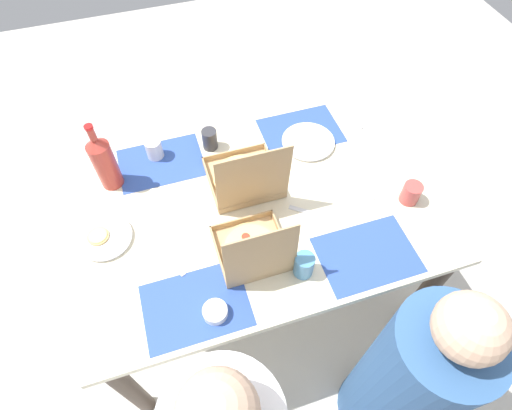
{
  "coord_description": "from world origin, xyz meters",
  "views": [
    {
      "loc": [
        0.29,
        0.92,
        2.09
      ],
      "look_at": [
        0.0,
        0.0,
        0.74
      ],
      "focal_mm": 28.86,
      "sensor_mm": 36.0,
      "label": 1
    }
  ],
  "objects_px": {
    "condiment_bowl": "(215,312)",
    "cup_dark": "(304,265)",
    "cup_clear_left": "(154,149)",
    "diner_left_seat": "(406,379)",
    "cup_red": "(411,193)",
    "plate_near_right": "(308,142)",
    "pizza_box_corner_left": "(253,250)",
    "soda_bottle": "(104,161)",
    "pizza_box_edge_far": "(245,178)",
    "plate_middle": "(105,238)",
    "cup_spare": "(210,139)"
  },
  "relations": [
    {
      "from": "cup_red",
      "to": "diner_left_seat",
      "type": "height_order",
      "value": "diner_left_seat"
    },
    {
      "from": "pizza_box_corner_left",
      "to": "condiment_bowl",
      "type": "xyz_separation_m",
      "value": [
        0.19,
        0.17,
        -0.03
      ]
    },
    {
      "from": "cup_red",
      "to": "plate_middle",
      "type": "bearing_deg",
      "value": -8.71
    },
    {
      "from": "cup_red",
      "to": "soda_bottle",
      "type": "bearing_deg",
      "value": -21.85
    },
    {
      "from": "soda_bottle",
      "to": "cup_clear_left",
      "type": "bearing_deg",
      "value": -154.15
    },
    {
      "from": "pizza_box_edge_far",
      "to": "cup_clear_left",
      "type": "xyz_separation_m",
      "value": [
        0.33,
        -0.28,
        -0.01
      ]
    },
    {
      "from": "soda_bottle",
      "to": "cup_red",
      "type": "bearing_deg",
      "value": 158.15
    },
    {
      "from": "pizza_box_edge_far",
      "to": "cup_clear_left",
      "type": "bearing_deg",
      "value": -40.32
    },
    {
      "from": "plate_near_right",
      "to": "condiment_bowl",
      "type": "bearing_deg",
      "value": 47.37
    },
    {
      "from": "cup_clear_left",
      "to": "diner_left_seat",
      "type": "relative_size",
      "value": 0.08
    },
    {
      "from": "cup_clear_left",
      "to": "pizza_box_edge_far",
      "type": "bearing_deg",
      "value": 139.68
    },
    {
      "from": "cup_red",
      "to": "cup_clear_left",
      "type": "relative_size",
      "value": 1.01
    },
    {
      "from": "cup_spare",
      "to": "cup_dark",
      "type": "bearing_deg",
      "value": 103.55
    },
    {
      "from": "plate_middle",
      "to": "cup_clear_left",
      "type": "bearing_deg",
      "value": -124.89
    },
    {
      "from": "cup_dark",
      "to": "condiment_bowl",
      "type": "height_order",
      "value": "cup_dark"
    },
    {
      "from": "pizza_box_corner_left",
      "to": "soda_bottle",
      "type": "relative_size",
      "value": 0.9
    },
    {
      "from": "pizza_box_edge_far",
      "to": "plate_near_right",
      "type": "distance_m",
      "value": 0.37
    },
    {
      "from": "plate_near_right",
      "to": "cup_clear_left",
      "type": "distance_m",
      "value": 0.68
    },
    {
      "from": "cup_clear_left",
      "to": "condiment_bowl",
      "type": "height_order",
      "value": "cup_clear_left"
    },
    {
      "from": "plate_near_right",
      "to": "soda_bottle",
      "type": "height_order",
      "value": "soda_bottle"
    },
    {
      "from": "plate_near_right",
      "to": "condiment_bowl",
      "type": "xyz_separation_m",
      "value": [
        0.6,
        0.65,
        0.01
      ]
    },
    {
      "from": "pizza_box_corner_left",
      "to": "cup_spare",
      "type": "relative_size",
      "value": 3.03
    },
    {
      "from": "soda_bottle",
      "to": "cup_spare",
      "type": "height_order",
      "value": "soda_bottle"
    },
    {
      "from": "plate_middle",
      "to": "cup_spare",
      "type": "relative_size",
      "value": 2.13
    },
    {
      "from": "plate_middle",
      "to": "cup_red",
      "type": "distance_m",
      "value": 1.21
    },
    {
      "from": "cup_spare",
      "to": "cup_clear_left",
      "type": "xyz_separation_m",
      "value": [
        0.24,
        -0.02,
        -0.0
      ]
    },
    {
      "from": "cup_clear_left",
      "to": "soda_bottle",
      "type": "bearing_deg",
      "value": 25.85
    },
    {
      "from": "cup_spare",
      "to": "condiment_bowl",
      "type": "xyz_separation_m",
      "value": [
        0.17,
        0.76,
        -0.03
      ]
    },
    {
      "from": "plate_near_right",
      "to": "cup_dark",
      "type": "bearing_deg",
      "value": 66.52
    },
    {
      "from": "cup_spare",
      "to": "pizza_box_corner_left",
      "type": "bearing_deg",
      "value": 91.62
    },
    {
      "from": "pizza_box_corner_left",
      "to": "diner_left_seat",
      "type": "distance_m",
      "value": 0.72
    },
    {
      "from": "pizza_box_corner_left",
      "to": "plate_near_right",
      "type": "bearing_deg",
      "value": -130.73
    },
    {
      "from": "pizza_box_corner_left",
      "to": "cup_red",
      "type": "xyz_separation_m",
      "value": [
        -0.68,
        -0.06,
        -0.0
      ]
    },
    {
      "from": "pizza_box_edge_far",
      "to": "plate_near_right",
      "type": "height_order",
      "value": "pizza_box_edge_far"
    },
    {
      "from": "plate_near_right",
      "to": "cup_clear_left",
      "type": "relative_size",
      "value": 2.69
    },
    {
      "from": "cup_dark",
      "to": "cup_clear_left",
      "type": "xyz_separation_m",
      "value": [
        0.41,
        -0.72,
        -0.01
      ]
    },
    {
      "from": "soda_bottle",
      "to": "cup_spare",
      "type": "bearing_deg",
      "value": -170.26
    },
    {
      "from": "plate_near_right",
      "to": "cup_dark",
      "type": "distance_m",
      "value": 0.64
    },
    {
      "from": "cup_red",
      "to": "cup_dark",
      "type": "xyz_separation_m",
      "value": [
        0.53,
        0.17,
        0.01
      ]
    },
    {
      "from": "soda_bottle",
      "to": "plate_middle",
      "type": "bearing_deg",
      "value": 77.63
    },
    {
      "from": "condiment_bowl",
      "to": "cup_dark",
      "type": "bearing_deg",
      "value": -170.24
    },
    {
      "from": "pizza_box_corner_left",
      "to": "diner_left_seat",
      "type": "height_order",
      "value": "diner_left_seat"
    },
    {
      "from": "plate_near_right",
      "to": "cup_spare",
      "type": "distance_m",
      "value": 0.44
    },
    {
      "from": "pizza_box_edge_far",
      "to": "condiment_bowl",
      "type": "bearing_deg",
      "value": 62.88
    },
    {
      "from": "plate_near_right",
      "to": "soda_bottle",
      "type": "distance_m",
      "value": 0.87
    },
    {
      "from": "plate_near_right",
      "to": "plate_middle",
      "type": "relative_size",
      "value": 1.17
    },
    {
      "from": "plate_near_right",
      "to": "cup_clear_left",
      "type": "xyz_separation_m",
      "value": [
        0.67,
        -0.13,
        0.04
      ]
    },
    {
      "from": "pizza_box_corner_left",
      "to": "plate_middle",
      "type": "xyz_separation_m",
      "value": [
        0.52,
        -0.24,
        -0.04
      ]
    },
    {
      "from": "cup_clear_left",
      "to": "condiment_bowl",
      "type": "relative_size",
      "value": 1.04
    },
    {
      "from": "plate_middle",
      "to": "cup_spare",
      "type": "bearing_deg",
      "value": -145.16
    }
  ]
}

